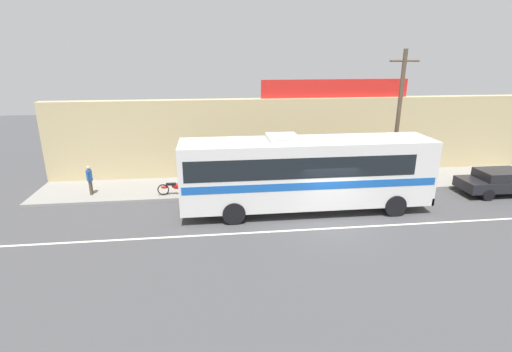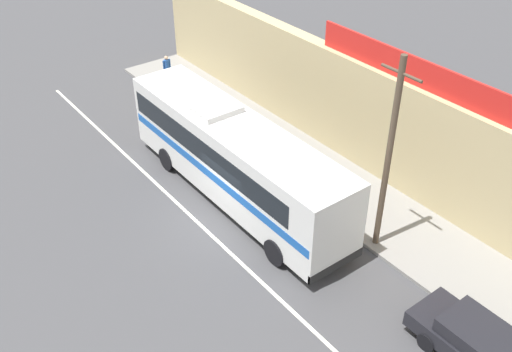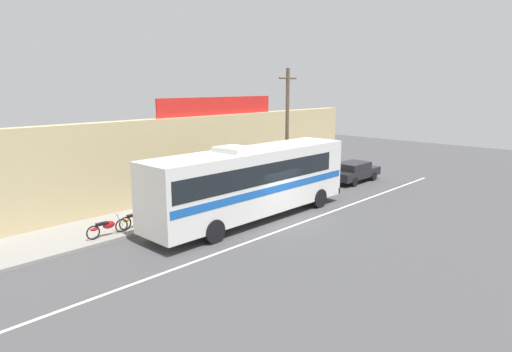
# 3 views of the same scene
# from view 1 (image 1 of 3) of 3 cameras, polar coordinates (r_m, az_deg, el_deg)

# --- Properties ---
(ground_plane) EXTENTS (70.00, 70.00, 0.00)m
(ground_plane) POSITION_cam_1_polar(r_m,az_deg,el_deg) (18.07, 10.93, -6.60)
(ground_plane) COLOR #444447
(sidewalk_slab) EXTENTS (30.00, 3.60, 0.14)m
(sidewalk_slab) POSITION_cam_1_polar(r_m,az_deg,el_deg) (22.69, 7.04, -1.05)
(sidewalk_slab) COLOR gray
(sidewalk_slab) RESTS_ON ground_plane
(storefront_facade) EXTENTS (30.00, 0.70, 4.80)m
(storefront_facade) POSITION_cam_1_polar(r_m,az_deg,el_deg) (24.08, 6.04, 5.86)
(storefront_facade) COLOR tan
(storefront_facade) RESTS_ON ground_plane
(storefront_billboard) EXTENTS (9.17, 0.12, 1.10)m
(storefront_billboard) POSITION_cam_1_polar(r_m,az_deg,el_deg) (24.28, 11.82, 12.73)
(storefront_billboard) COLOR red
(storefront_billboard) RESTS_ON storefront_facade
(road_center_stripe) EXTENTS (30.00, 0.14, 0.01)m
(road_center_stripe) POSITION_cam_1_polar(r_m,az_deg,el_deg) (17.38, 11.72, -7.67)
(road_center_stripe) COLOR silver
(road_center_stripe) RESTS_ON ground_plane
(intercity_bus) EXTENTS (11.99, 2.62, 3.78)m
(intercity_bus) POSITION_cam_1_polar(r_m,az_deg,el_deg) (18.33, 7.34, 0.85)
(intercity_bus) COLOR silver
(intercity_bus) RESTS_ON ground_plane
(parked_car) EXTENTS (4.44, 1.86, 1.37)m
(parked_car) POSITION_cam_1_polar(r_m,az_deg,el_deg) (24.68, 32.77, -0.67)
(parked_car) COLOR black
(parked_car) RESTS_ON ground_plane
(utility_pole) EXTENTS (1.60, 0.22, 7.49)m
(utility_pole) POSITION_cam_1_polar(r_m,az_deg,el_deg) (22.13, 20.52, 8.01)
(utility_pole) COLOR brown
(utility_pole) RESTS_ON sidewalk_slab
(motorcycle_blue) EXTENTS (1.87, 0.56, 0.94)m
(motorcycle_blue) POSITION_cam_1_polar(r_m,az_deg,el_deg) (20.86, -7.72, -1.37)
(motorcycle_blue) COLOR black
(motorcycle_blue) RESTS_ON sidewalk_slab
(motorcycle_black) EXTENTS (1.95, 0.56, 0.94)m
(motorcycle_black) POSITION_cam_1_polar(r_m,az_deg,el_deg) (20.81, -12.03, -1.65)
(motorcycle_black) COLOR black
(motorcycle_black) RESTS_ON sidewalk_slab
(pedestrian_far_left) EXTENTS (0.30, 0.48, 1.61)m
(pedestrian_far_left) POSITION_cam_1_polar(r_m,az_deg,el_deg) (22.10, -23.69, -0.27)
(pedestrian_far_left) COLOR brown
(pedestrian_far_left) RESTS_ON sidewalk_slab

